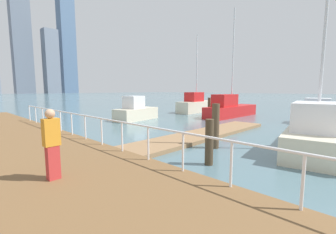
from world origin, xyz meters
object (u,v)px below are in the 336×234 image
at_px(moored_boat_0, 196,105).
at_px(moored_boat_2, 317,114).
at_px(pedestrian_2, 52,143).
at_px(moored_boat_1, 317,133).
at_px(moored_boat_3, 136,111).
at_px(moored_boat_4, 230,108).

distance_m(moored_boat_0, moored_boat_2, 11.81).
xyz_separation_m(moored_boat_0, pedestrian_2, (-18.76, -9.86, 0.42)).
xyz_separation_m(moored_boat_1, moored_boat_3, (0.83, 13.29, -0.06)).
distance_m(moored_boat_2, moored_boat_4, 6.94).
xyz_separation_m(moored_boat_2, pedestrian_2, (-18.66, 1.95, 0.58)).
height_order(moored_boat_3, moored_boat_4, moored_boat_4).
height_order(moored_boat_2, moored_boat_4, moored_boat_4).
bearing_deg(moored_boat_0, pedestrian_2, -152.27).
xyz_separation_m(moored_boat_1, moored_boat_2, (9.58, 1.79, -0.07)).
relative_size(moored_boat_1, moored_boat_2, 2.12).
bearing_deg(moored_boat_4, moored_boat_0, 75.72).
bearing_deg(moored_boat_4, pedestrian_2, -164.40).
bearing_deg(moored_boat_1, moored_boat_0, 54.55).
bearing_deg(moored_boat_0, moored_boat_2, -90.50).
bearing_deg(moored_boat_3, moored_boat_2, -52.70).
height_order(moored_boat_0, moored_boat_4, moored_boat_4).
distance_m(moored_boat_0, moored_boat_1, 16.70).
bearing_deg(moored_boat_0, moored_boat_4, -104.28).
xyz_separation_m(moored_boat_0, moored_boat_4, (-1.27, -4.98, -0.07)).
xyz_separation_m(moored_boat_1, moored_boat_4, (8.42, 8.63, 0.01)).
distance_m(moored_boat_1, pedestrian_2, 9.83).
xyz_separation_m(moored_boat_4, pedestrian_2, (-17.50, -4.89, 0.50)).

